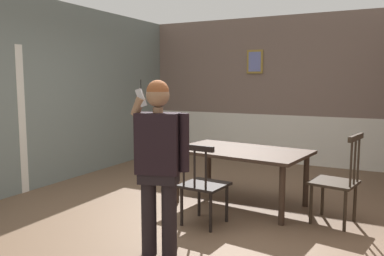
{
  "coord_description": "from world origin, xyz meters",
  "views": [
    {
      "loc": [
        2.13,
        -4.08,
        1.6
      ],
      "look_at": [
        0.33,
        -0.56,
        1.13
      ],
      "focal_mm": 37.12,
      "sensor_mm": 36.0,
      "label": 1
    }
  ],
  "objects_px": {
    "dining_table": "(241,156)",
    "chair_near_window": "(338,181)",
    "person_figure": "(159,158)",
    "chair_by_doorway": "(203,184)"
  },
  "relations": [
    {
      "from": "dining_table",
      "to": "chair_near_window",
      "type": "height_order",
      "value": "chair_near_window"
    },
    {
      "from": "dining_table",
      "to": "person_figure",
      "type": "relative_size",
      "value": 1.1
    },
    {
      "from": "chair_near_window",
      "to": "person_figure",
      "type": "relative_size",
      "value": 0.64
    },
    {
      "from": "chair_near_window",
      "to": "person_figure",
      "type": "bearing_deg",
      "value": 150.47
    },
    {
      "from": "chair_near_window",
      "to": "chair_by_doorway",
      "type": "distance_m",
      "value": 1.51
    },
    {
      "from": "chair_near_window",
      "to": "chair_by_doorway",
      "type": "height_order",
      "value": "chair_near_window"
    },
    {
      "from": "dining_table",
      "to": "chair_near_window",
      "type": "distance_m",
      "value": 1.23
    },
    {
      "from": "dining_table",
      "to": "chair_by_doorway",
      "type": "xyz_separation_m",
      "value": [
        -0.12,
        -0.88,
        -0.18
      ]
    },
    {
      "from": "person_figure",
      "to": "chair_by_doorway",
      "type": "bearing_deg",
      "value": -106.48
    },
    {
      "from": "chair_by_doorway",
      "to": "person_figure",
      "type": "height_order",
      "value": "person_figure"
    }
  ]
}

